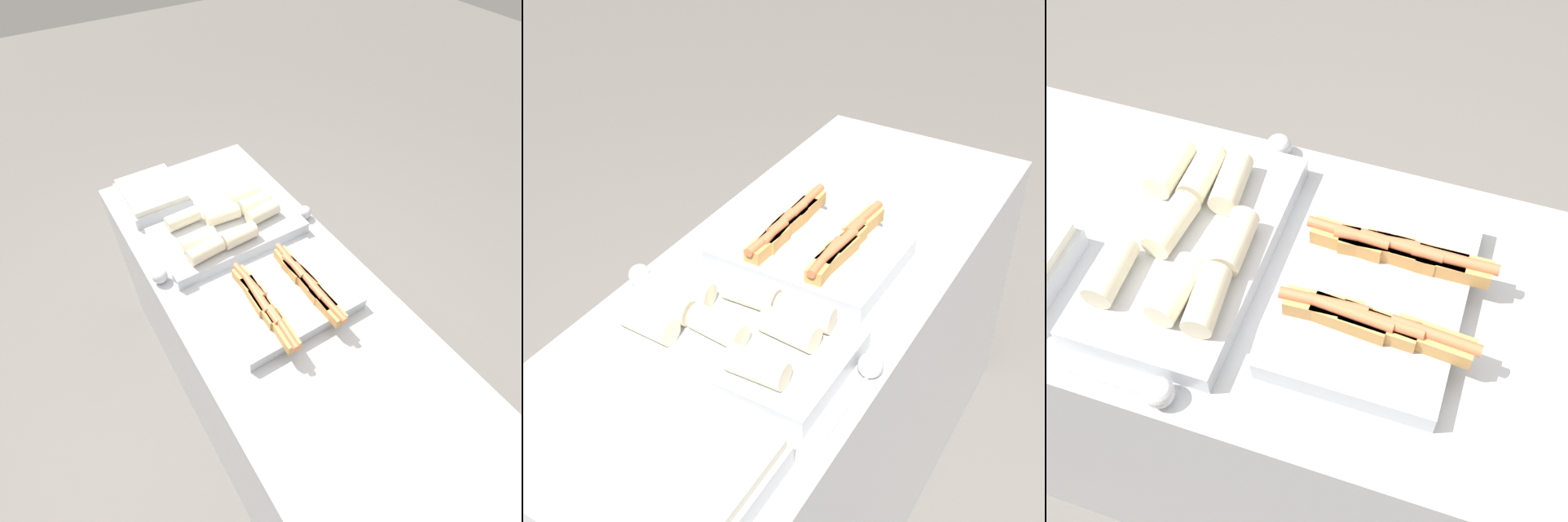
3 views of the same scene
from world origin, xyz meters
The scene contains 7 objects.
ground_plane centered at (0.00, 0.00, 0.00)m, with size 12.00×12.00×0.00m, color slate.
counter centered at (0.00, 0.00, 0.46)m, with size 1.74×0.69×0.92m.
tray_hotdogs centered at (0.05, 0.00, 0.96)m, with size 0.37×0.44×0.10m.
tray_wraps centered at (-0.33, 0.00, 0.96)m, with size 0.30×0.55×0.11m.
tray_side_front centered at (-0.68, -0.17, 0.95)m, with size 0.27×0.24×0.07m.
serving_spoon_near centered at (-0.27, -0.31, 0.94)m, with size 0.23×0.06×0.06m.
serving_spoon_far centered at (-0.27, 0.31, 0.94)m, with size 0.23×0.06×0.06m.
Camera 1 is at (0.69, -0.48, 2.03)m, focal length 28.00 mm.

